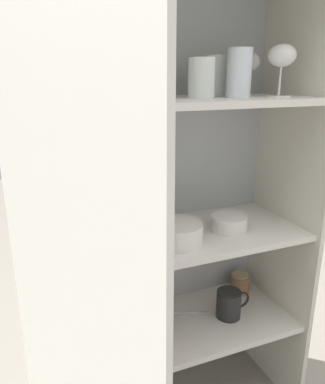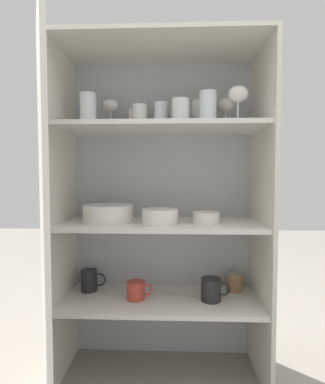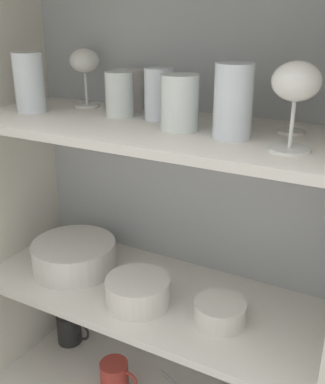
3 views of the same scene
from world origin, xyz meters
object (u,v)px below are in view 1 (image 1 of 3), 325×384
Objects in this scene: mixing_bowl_large at (178,232)px; serving_bowl_small at (229,222)px; storage_jar at (240,283)px; plate_stack_white at (96,237)px; coffee_mug_primary at (63,327)px.

serving_bowl_small is at bearing 8.22° from mixing_bowl_large.
storage_jar is at bearing 40.91° from serving_bowl_small.
storage_jar is (0.61, 0.11, -0.36)m from plate_stack_white.
serving_bowl_small is at bearing -139.09° from storage_jar.
plate_stack_white is 1.91× the size of serving_bowl_small.
plate_stack_white is 1.88× the size of coffee_mug_primary.
mixing_bowl_large is 1.94× the size of storage_jar.
mixing_bowl_large is 0.53m from storage_jar.
serving_bowl_small is 1.49× the size of storage_jar.
storage_jar is (0.36, 0.17, -0.36)m from mixing_bowl_large.
serving_bowl_small is at bearing -10.71° from coffee_mug_primary.
storage_jar is (0.16, 0.14, -0.35)m from serving_bowl_small.
serving_bowl_small is 0.41m from storage_jar.
plate_stack_white is 0.25m from mixing_bowl_large.
plate_stack_white is 0.45m from serving_bowl_small.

